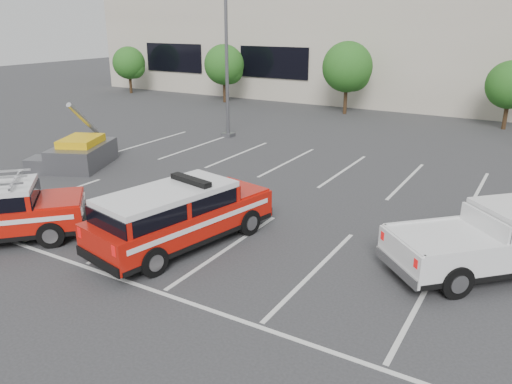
# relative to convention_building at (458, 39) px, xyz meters

# --- Properties ---
(ground) EXTENTS (120.00, 120.00, 0.00)m
(ground) POSITION_rel_convention_building_xyz_m (-0.18, -31.86, -4.72)
(ground) COLOR #2E2E30
(ground) RESTS_ON ground
(stall_markings) EXTENTS (23.00, 15.00, 0.01)m
(stall_markings) POSITION_rel_convention_building_xyz_m (-0.18, -27.36, -4.71)
(stall_markings) COLOR silver
(stall_markings) RESTS_ON ground
(convention_building) EXTENTS (60.00, 16.99, 13.20)m
(convention_building) POSITION_rel_convention_building_xyz_m (0.00, 0.00, 0.00)
(convention_building) COLOR beige
(convention_building) RESTS_ON ground
(tree_far_left) EXTENTS (2.77, 2.77, 3.99)m
(tree_far_left) POSITION_rel_convention_building_xyz_m (-25.09, -9.82, -2.22)
(tree_far_left) COLOR #3F2B19
(tree_far_left) RESTS_ON ground
(tree_left) EXTENTS (3.07, 3.07, 4.42)m
(tree_left) POSITION_rel_convention_building_xyz_m (-15.09, -9.82, -1.95)
(tree_left) COLOR #3F2B19
(tree_left) RESTS_ON ground
(tree_mid_left) EXTENTS (3.37, 3.37, 4.85)m
(tree_mid_left) POSITION_rel_convention_building_xyz_m (-5.09, -9.82, -1.68)
(tree_mid_left) COLOR #3F2B19
(tree_mid_left) RESTS_ON ground
(tree_mid_right) EXTENTS (2.77, 2.77, 3.99)m
(tree_mid_right) POSITION_rel_convention_building_xyz_m (4.91, -9.82, -2.22)
(tree_mid_right) COLOR #3F2B19
(tree_mid_right) RESTS_ON ground
(light_pole_left) EXTENTS (0.90, 0.60, 10.24)m
(light_pole_left) POSITION_rel_convention_building_xyz_m (-8.18, -19.86, 0.47)
(light_pole_left) COLOR #59595E
(light_pole_left) RESTS_ON ground
(fire_chief_suv) EXTENTS (3.09, 5.78, 1.93)m
(fire_chief_suv) POSITION_rel_convention_building_xyz_m (-1.48, -32.33, -3.93)
(fire_chief_suv) COLOR #B21208
(fire_chief_suv) RESTS_ON ground
(white_pickup) EXTENTS (5.45, 5.44, 1.76)m
(white_pickup) POSITION_rel_convention_building_xyz_m (6.55, -29.35, -4.02)
(white_pickup) COLOR silver
(white_pickup) RESTS_ON ground
(utility_rig) EXTENTS (3.10, 4.10, 2.93)m
(utility_rig) POSITION_rel_convention_building_xyz_m (-10.48, -28.20, -4.14)
(utility_rig) COLOR #59595E
(utility_rig) RESTS_ON ground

